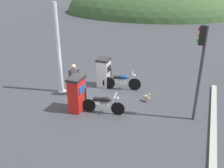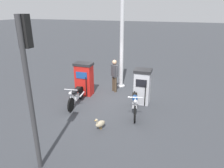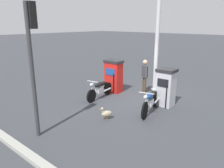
{
  "view_description": "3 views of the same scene",
  "coord_description": "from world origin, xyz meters",
  "px_view_note": "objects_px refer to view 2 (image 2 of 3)",
  "views": [
    {
      "loc": [
        4.95,
        -9.74,
        5.54
      ],
      "look_at": [
        0.69,
        0.53,
        0.62
      ],
      "focal_mm": 39.15,
      "sensor_mm": 36.0,
      "label": 1
    },
    {
      "loc": [
        8.23,
        3.07,
        4.04
      ],
      "look_at": [
        0.64,
        0.3,
        1.04
      ],
      "focal_mm": 32.89,
      "sensor_mm": 36.0,
      "label": 2
    },
    {
      "loc": [
        7.79,
        5.46,
        3.37
      ],
      "look_at": [
        1.26,
        -0.29,
        0.91
      ],
      "focal_mm": 34.94,
      "sensor_mm": 36.0,
      "label": 3
    }
  ],
  "objects_px": {
    "motorcycle_near_pump": "(76,96)",
    "wandering_duck": "(100,124)",
    "fuel_pump_near": "(84,79)",
    "canopy_support_pole": "(122,47)",
    "motorcycle_far_pump": "(135,103)",
    "attendant_person": "(114,74)",
    "roadside_traffic_light": "(28,72)",
    "fuel_pump_far": "(142,86)"
  },
  "relations": [
    {
      "from": "wandering_duck",
      "to": "roadside_traffic_light",
      "type": "height_order",
      "value": "roadside_traffic_light"
    },
    {
      "from": "motorcycle_far_pump",
      "to": "canopy_support_pole",
      "type": "bearing_deg",
      "value": -152.44
    },
    {
      "from": "roadside_traffic_light",
      "to": "canopy_support_pole",
      "type": "relative_size",
      "value": 0.87
    },
    {
      "from": "attendant_person",
      "to": "fuel_pump_far",
      "type": "bearing_deg",
      "value": 61.6
    },
    {
      "from": "fuel_pump_far",
      "to": "attendant_person",
      "type": "bearing_deg",
      "value": -118.4
    },
    {
      "from": "fuel_pump_far",
      "to": "attendant_person",
      "type": "xyz_separation_m",
      "value": [
        -0.87,
        -1.61,
        0.15
      ]
    },
    {
      "from": "fuel_pump_near",
      "to": "fuel_pump_far",
      "type": "bearing_deg",
      "value": 90.0
    },
    {
      "from": "motorcycle_far_pump",
      "to": "attendant_person",
      "type": "xyz_separation_m",
      "value": [
        -1.95,
        -1.55,
        0.47
      ]
    },
    {
      "from": "fuel_pump_far",
      "to": "roadside_traffic_light",
      "type": "bearing_deg",
      "value": -19.47
    },
    {
      "from": "attendant_person",
      "to": "roadside_traffic_light",
      "type": "relative_size",
      "value": 0.42
    },
    {
      "from": "motorcycle_near_pump",
      "to": "motorcycle_far_pump",
      "type": "xyz_separation_m",
      "value": [
        -0.11,
        2.61,
        0.03
      ]
    },
    {
      "from": "roadside_traffic_light",
      "to": "motorcycle_far_pump",
      "type": "bearing_deg",
      "value": 156.13
    },
    {
      "from": "fuel_pump_far",
      "to": "canopy_support_pole",
      "type": "relative_size",
      "value": 0.35
    },
    {
      "from": "roadside_traffic_light",
      "to": "canopy_support_pole",
      "type": "distance_m",
      "value": 6.56
    },
    {
      "from": "fuel_pump_near",
      "to": "canopy_support_pole",
      "type": "bearing_deg",
      "value": 141.84
    },
    {
      "from": "fuel_pump_near",
      "to": "motorcycle_far_pump",
      "type": "relative_size",
      "value": 0.81
    },
    {
      "from": "motorcycle_far_pump",
      "to": "attendant_person",
      "type": "bearing_deg",
      "value": -141.52
    },
    {
      "from": "motorcycle_near_pump",
      "to": "motorcycle_far_pump",
      "type": "distance_m",
      "value": 2.62
    },
    {
      "from": "fuel_pump_near",
      "to": "wandering_duck",
      "type": "relative_size",
      "value": 3.32
    },
    {
      "from": "attendant_person",
      "to": "roadside_traffic_light",
      "type": "bearing_deg",
      "value": -1.01
    },
    {
      "from": "motorcycle_far_pump",
      "to": "canopy_support_pole",
      "type": "relative_size",
      "value": 0.44
    },
    {
      "from": "motorcycle_near_pump",
      "to": "wandering_duck",
      "type": "height_order",
      "value": "motorcycle_near_pump"
    },
    {
      "from": "motorcycle_far_pump",
      "to": "motorcycle_near_pump",
      "type": "bearing_deg",
      "value": -87.5
    },
    {
      "from": "motorcycle_near_pump",
      "to": "attendant_person",
      "type": "bearing_deg",
      "value": 152.86
    },
    {
      "from": "fuel_pump_near",
      "to": "motorcycle_near_pump",
      "type": "bearing_deg",
      "value": 9.21
    },
    {
      "from": "attendant_person",
      "to": "canopy_support_pole",
      "type": "xyz_separation_m",
      "value": [
        -0.85,
        0.09,
        1.22
      ]
    },
    {
      "from": "attendant_person",
      "to": "wandering_duck",
      "type": "relative_size",
      "value": 3.42
    },
    {
      "from": "motorcycle_near_pump",
      "to": "roadside_traffic_light",
      "type": "height_order",
      "value": "roadside_traffic_light"
    },
    {
      "from": "fuel_pump_near",
      "to": "roadside_traffic_light",
      "type": "distance_m",
      "value": 5.3
    },
    {
      "from": "fuel_pump_near",
      "to": "roadside_traffic_light",
      "type": "bearing_deg",
      "value": 13.47
    },
    {
      "from": "motorcycle_near_pump",
      "to": "fuel_pump_far",
      "type": "bearing_deg",
      "value": 114.24
    },
    {
      "from": "motorcycle_near_pump",
      "to": "wandering_duck",
      "type": "relative_size",
      "value": 3.9
    },
    {
      "from": "fuel_pump_near",
      "to": "motorcycle_near_pump",
      "type": "xyz_separation_m",
      "value": [
        1.2,
        0.19,
        -0.37
      ]
    },
    {
      "from": "motorcycle_near_pump",
      "to": "motorcycle_far_pump",
      "type": "height_order",
      "value": "motorcycle_far_pump"
    },
    {
      "from": "motorcycle_far_pump",
      "to": "canopy_support_pole",
      "type": "xyz_separation_m",
      "value": [
        -2.8,
        -1.46,
        1.69
      ]
    },
    {
      "from": "motorcycle_far_pump",
      "to": "attendant_person",
      "type": "height_order",
      "value": "attendant_person"
    },
    {
      "from": "roadside_traffic_light",
      "to": "canopy_support_pole",
      "type": "xyz_separation_m",
      "value": [
        -6.54,
        0.19,
        -0.5
      ]
    },
    {
      "from": "fuel_pump_far",
      "to": "wandering_duck",
      "type": "height_order",
      "value": "fuel_pump_far"
    },
    {
      "from": "fuel_pump_far",
      "to": "motorcycle_far_pump",
      "type": "distance_m",
      "value": 1.13
    },
    {
      "from": "motorcycle_far_pump",
      "to": "roadside_traffic_light",
      "type": "bearing_deg",
      "value": -23.87
    },
    {
      "from": "fuel_pump_far",
      "to": "roadside_traffic_light",
      "type": "distance_m",
      "value": 5.45
    },
    {
      "from": "fuel_pump_far",
      "to": "attendant_person",
      "type": "distance_m",
      "value": 1.83
    }
  ]
}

